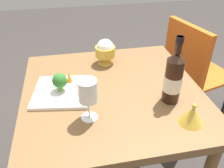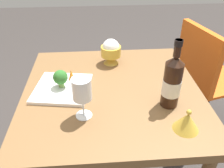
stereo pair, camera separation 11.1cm
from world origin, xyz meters
name	(u,v)px [view 2 (the right image)]	position (x,y,z in m)	size (l,w,h in m)	color
dining_table	(112,105)	(0.00, 0.00, 0.64)	(0.83, 0.83, 0.74)	brown
chair_by_wall	(204,71)	(-0.46, 0.68, 0.53)	(0.49, 0.49, 0.85)	orange
wine_bottle	(172,82)	(0.13, 0.24, 0.85)	(0.08, 0.08, 0.30)	black
wine_glass	(82,90)	(0.18, -0.13, 0.86)	(0.08, 0.08, 0.18)	white
rice_bowl	(111,51)	(-0.26, 0.01, 0.81)	(0.11, 0.11, 0.14)	gold
rice_bowl_lid	(187,121)	(0.28, 0.26, 0.77)	(0.10, 0.10, 0.09)	gold
serving_plate	(63,88)	(-0.01, -0.23, 0.74)	(0.29, 0.29, 0.02)	white
broccoli_floret	(60,78)	(-0.02, -0.24, 0.80)	(0.07, 0.07, 0.09)	#729E4C
carrot_garnish_left	(71,75)	(-0.08, -0.19, 0.78)	(0.03, 0.03, 0.05)	orange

